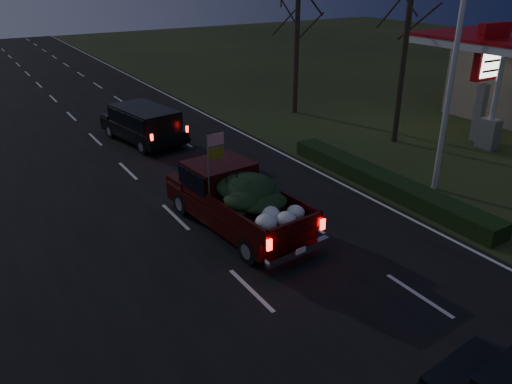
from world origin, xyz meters
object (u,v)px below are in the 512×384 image
lead_suv (144,121)px  pickup_truck (236,196)px  gas_price_pylon (489,63)px  light_pole (457,42)px

lead_suv → pickup_truck: bearing=-102.5°
gas_price_pylon → pickup_truck: size_ratio=0.95×
light_pole → gas_price_pylon: size_ratio=1.64×
pickup_truck → lead_suv: pickup_truck is taller
light_pole → lead_suv: (-7.52, 11.24, -4.40)m
gas_price_pylon → lead_suv: 16.49m
pickup_truck → gas_price_pylon: bearing=1.5°
gas_price_pylon → lead_suv: size_ratio=1.07×
light_pole → lead_suv: light_pole is taller
light_pole → pickup_truck: 9.25m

